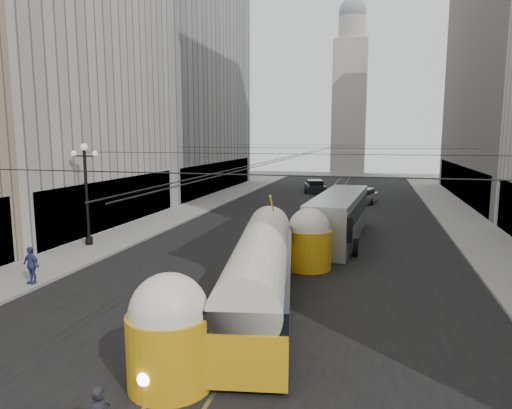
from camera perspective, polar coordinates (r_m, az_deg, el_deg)
The scene contains 14 objects.
road at distance 40.09m, azimuth 7.50°, elevation -1.56°, with size 20.00×85.00×0.02m, color black.
sidewalk_left at distance 46.37m, azimuth -6.82°, elevation -0.10°, with size 4.00×72.00×0.15m, color gray.
sidewalk_right at distance 43.85m, azimuth 23.85°, elevation -1.26°, with size 4.00×72.00×0.15m, color gray.
rail_left at distance 40.18m, azimuth 6.44°, elevation -1.52°, with size 0.12×85.00×0.04m, color gray.
rail_right at distance 40.01m, azimuth 8.57°, elevation -1.61°, with size 0.12×85.00×0.04m, color gray.
building_left_far at distance 60.49m, azimuth -10.11°, elevation 15.33°, with size 12.60×28.60×28.60m.
distant_tower at distance 87.21m, azimuth 11.66°, elevation 13.57°, with size 6.00×6.00×31.36m.
lamppost_left_mid at distance 30.35m, azimuth -20.45°, elevation 1.91°, with size 1.86×0.44×6.37m.
catenary at distance 38.49m, azimuth 7.66°, elevation 6.83°, with size 25.00×72.00×0.23m.
streetcar at distance 18.45m, azimuth 0.61°, elevation -8.27°, with size 4.51×14.91×3.29m.
city_bus at distance 31.21m, azimuth 10.35°, elevation -1.29°, with size 3.41×12.46×3.13m.
sedan_white_far at distance 49.68m, azimuth 13.28°, elevation 1.01°, with size 3.07×5.11×1.51m.
sedan_dark_far at distance 57.93m, azimuth 7.37°, elevation 2.22°, with size 3.29×5.30×1.56m.
pedestrian_sidewalk_left at distance 23.73m, azimuth -26.30°, elevation -6.81°, with size 1.03×0.59×1.76m, color #3B4081.
Camera 1 is at (4.74, -6.70, 6.91)m, focal length 32.00 mm.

